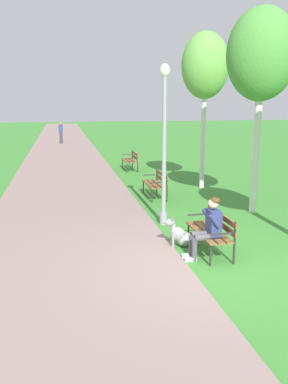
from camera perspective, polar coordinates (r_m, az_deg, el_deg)
name	(u,v)px	position (r m, az deg, el deg)	size (l,w,h in m)	color
ground_plane	(210,269)	(7.80, 9.32, -10.76)	(120.00, 120.00, 0.00)	#3D8433
paved_path	(63,144)	(30.82, -11.38, 6.67)	(4.27, 60.00, 0.04)	gray
park_bench_near	(213,229)	(8.48, 9.71, -5.14)	(0.55, 1.50, 0.85)	brown
park_bench_mid	(156,182)	(13.22, 1.77, 1.43)	(0.55, 1.50, 0.85)	brown
park_bench_far	(131,159)	(18.62, -1.87, 4.69)	(0.55, 1.50, 0.85)	brown
person_seated_on_near_bench	(208,225)	(8.11, 9.11, -4.71)	(0.74, 0.49, 1.25)	#4C4C51
dog_grey	(180,235)	(8.77, 5.17, -6.14)	(0.83, 0.29, 0.71)	gray
lamp_post_near	(164,144)	(10.02, 2.88, 6.79)	(0.24, 0.24, 3.97)	gray
birch_tree_second	(262,56)	(11.61, 16.36, 18.00)	(1.89, 1.68, 5.52)	silver
birch_tree_third	(205,67)	(14.71, 8.67, 17.15)	(1.65, 1.63, 5.45)	silver
pedestrian_distant	(61,133)	(30.94, -11.70, 8.21)	(0.32, 0.22, 1.65)	#383842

